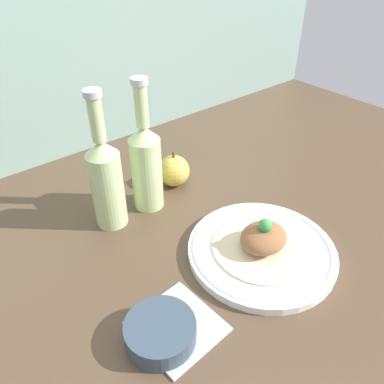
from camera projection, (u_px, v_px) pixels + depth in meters
The scene contains 8 objects.
ground_plane at pixel (216, 254), 74.76cm from camera, with size 180.00×110.00×4.00cm, color brown.
plate at pixel (261, 250), 71.48cm from camera, with size 28.20×28.20×1.95cm.
plated_food at pixel (263, 240), 69.95cm from camera, with size 18.90×18.90×6.89cm.
cider_bottle_left at pixel (106, 179), 73.65cm from camera, with size 6.60×6.60×29.02cm.
cider_bottle_right at pixel (146, 163), 78.46cm from camera, with size 6.60×6.60×29.02cm.
apple at pixel (174, 171), 89.20cm from camera, with size 7.52×7.52×8.96cm.
napkin at pixel (177, 325), 58.90cm from camera, with size 12.97×13.48×0.80cm.
dipping_bowl at pixel (160, 332), 56.28cm from camera, with size 10.94×10.94×3.71cm.
Camera 1 is at (-37.32, -38.24, 51.96)cm, focal length 35.00 mm.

